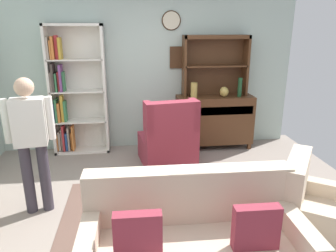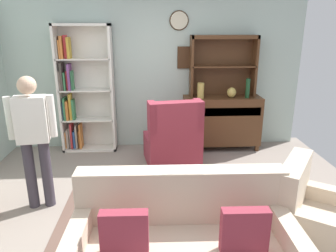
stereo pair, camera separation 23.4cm
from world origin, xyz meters
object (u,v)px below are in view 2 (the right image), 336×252
object	(u,v)px
sideboard	(221,120)
sideboard_hutch	(223,58)
bottle_wine	(248,88)
coffee_table	(189,188)
bookshelf	(81,91)
person_reading	(33,134)
couch_floral	(182,249)
vase_tall	(201,91)
wingback_chair	(173,141)
vase_round	(232,93)
armchair_floral	(317,225)
book_stack	(176,175)

from	to	relation	value
sideboard	sideboard_hutch	distance (m)	1.06
bottle_wine	sideboard	bearing A→B (deg)	167.11
sideboard	coffee_table	bearing A→B (deg)	-111.43
bookshelf	bottle_wine	xyz separation A→B (m)	(2.75, -0.18, 0.05)
person_reading	couch_floral	bearing A→B (deg)	-38.97
couch_floral	coffee_table	size ratio (longest dim) A/B	2.27
vase_tall	sideboard	bearing A→B (deg)	11.63
wingback_chair	coffee_table	xyz separation A→B (m)	(0.08, -1.40, -0.03)
sideboard	person_reading	size ratio (longest dim) A/B	0.83
wingback_chair	person_reading	xyz separation A→B (m)	(-1.65, -1.08, 0.52)
vase_round	wingback_chair	distance (m)	1.33
sideboard	couch_floral	xyz separation A→B (m)	(-0.98, -3.00, -0.20)
sideboard	person_reading	xyz separation A→B (m)	(-2.54, -1.74, 0.40)
bottle_wine	sideboard_hutch	bearing A→B (deg)	153.04
bookshelf	person_reading	xyz separation A→B (m)	(-0.18, -1.82, -0.12)
person_reading	sideboard	bearing A→B (deg)	34.43
bottle_wine	wingback_chair	bearing A→B (deg)	-155.91
bottle_wine	coffee_table	size ratio (longest dim) A/B	0.40
sideboard	couch_floral	bearing A→B (deg)	-108.01
bookshelf	armchair_floral	bearing A→B (deg)	-46.27
book_stack	vase_round	bearing A→B (deg)	60.40
armchair_floral	coffee_table	bearing A→B (deg)	149.62
bookshelf	sideboard	world-z (taller)	bookshelf
bookshelf	vase_tall	size ratio (longest dim) A/B	8.27
vase_tall	vase_round	distance (m)	0.52
vase_round	person_reading	size ratio (longest dim) A/B	0.11
wingback_chair	coffee_table	world-z (taller)	wingback_chair
sideboard	vase_round	bearing A→B (deg)	-27.17
bottle_wine	book_stack	world-z (taller)	bottle_wine
sideboard_hutch	vase_round	bearing A→B (deg)	-53.52
vase_round	book_stack	xyz separation A→B (m)	(-1.08, -1.90, -0.53)
bookshelf	book_stack	size ratio (longest dim) A/B	9.80
bookshelf	person_reading	size ratio (longest dim) A/B	1.35
sideboard	vase_tall	world-z (taller)	vase_tall
bottle_wine	wingback_chair	size ratio (longest dim) A/B	0.30
sideboard_hutch	wingback_chair	distance (m)	1.66
bookshelf	sideboard_hutch	xyz separation A→B (m)	(2.36, 0.02, 0.53)
bookshelf	book_stack	distance (m)	2.55
vase_tall	bookshelf	bearing A→B (deg)	175.18
bookshelf	person_reading	world-z (taller)	bookshelf
couch_floral	book_stack	xyz separation A→B (m)	(0.03, 1.03, 0.16)
bookshelf	couch_floral	world-z (taller)	bookshelf
vase_round	wingback_chair	size ratio (longest dim) A/B	0.16
armchair_floral	wingback_chair	world-z (taller)	wingback_chair
sideboard	coffee_table	world-z (taller)	sideboard
book_stack	vase_tall	bearing A→B (deg)	73.49
vase_round	book_stack	size ratio (longest dim) A/B	0.79
bookshelf	couch_floral	xyz separation A→B (m)	(1.38, -3.09, -0.71)
bookshelf	coffee_table	bearing A→B (deg)	-54.06
wingback_chair	coffee_table	distance (m)	1.40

